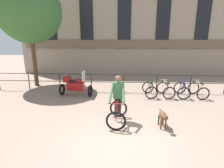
{
  "coord_description": "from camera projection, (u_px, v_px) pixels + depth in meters",
  "views": [
    {
      "loc": [
        -0.05,
        -4.57,
        2.92
      ],
      "look_at": [
        -0.52,
        2.86,
        1.05
      ],
      "focal_mm": 28.0,
      "sensor_mm": 36.0,
      "label": 1
    }
  ],
  "objects": [
    {
      "name": "parked_bicycle_far_end",
      "position": [
        198.0,
        90.0,
        9.2
      ],
      "size": [
        0.74,
        1.16,
        0.86
      ],
      "rotation": [
        0.0,
        0.0,
        3.22
      ],
      "color": "black",
      "rests_on": "ground_plane"
    },
    {
      "name": "tree_canalside_left",
      "position": [
        29.0,
        11.0,
        10.52
      ],
      "size": [
        3.86,
        3.86,
        6.56
      ],
      "color": "brown",
      "rests_on": "ground_plane"
    },
    {
      "name": "canal_railing",
      "position": [
        124.0,
        80.0,
        9.99
      ],
      "size": [
        15.05,
        0.05,
        1.05
      ],
      "color": "#232326",
      "rests_on": "ground_plane"
    },
    {
      "name": "parked_bicycle_near_lamp",
      "position": [
        150.0,
        89.0,
        9.36
      ],
      "size": [
        0.7,
        1.14,
        0.86
      ],
      "rotation": [
        0.0,
        0.0,
        3.18
      ],
      "color": "black",
      "rests_on": "ground_plane"
    },
    {
      "name": "ground_plane",
      "position": [
        123.0,
        142.0,
        5.13
      ],
      "size": [
        60.0,
        60.0,
        0.0
      ],
      "primitive_type": "plane",
      "color": "gray"
    },
    {
      "name": "parked_bicycle_mid_left",
      "position": [
        166.0,
        90.0,
        9.31
      ],
      "size": [
        0.78,
        1.17,
        0.86
      ],
      "rotation": [
        0.0,
        0.0,
        3.25
      ],
      "color": "black",
      "rests_on": "ground_plane"
    },
    {
      "name": "parked_motorcycle",
      "position": [
        75.0,
        86.0,
        9.34
      ],
      "size": [
        1.77,
        0.79,
        1.35
      ],
      "rotation": [
        0.0,
        0.0,
        1.47
      ],
      "color": "black",
      "rests_on": "ground_plane"
    },
    {
      "name": "parked_bicycle_mid_right",
      "position": [
        182.0,
        90.0,
        9.25
      ],
      "size": [
        0.78,
        1.17,
        0.86
      ],
      "rotation": [
        0.0,
        0.0,
        3.03
      ],
      "color": "black",
      "rests_on": "ground_plane"
    },
    {
      "name": "building_facade",
      "position": [
        124.0,
        26.0,
        14.77
      ],
      "size": [
        18.0,
        0.72,
        8.27
      ],
      "color": "gray",
      "rests_on": "ground_plane"
    },
    {
      "name": "cyclist_with_bike",
      "position": [
        118.0,
        102.0,
        6.29
      ],
      "size": [
        0.74,
        1.2,
        1.7
      ],
      "rotation": [
        0.0,
        0.0,
        -0.05
      ],
      "color": "black",
      "rests_on": "ground_plane"
    },
    {
      "name": "dog",
      "position": [
        163.0,
        116.0,
        5.9
      ],
      "size": [
        0.26,
        0.85,
        0.59
      ],
      "rotation": [
        0.0,
        0.0,
        0.05
      ],
      "color": "brown",
      "rests_on": "ground_plane"
    }
  ]
}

